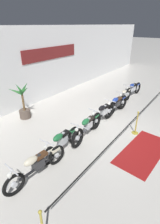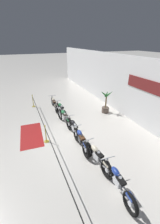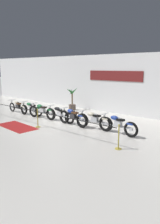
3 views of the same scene
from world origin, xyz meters
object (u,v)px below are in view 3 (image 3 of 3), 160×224
object	(u,v)px
stanchion_mid_right	(119,141)
stanchion_mid_left	(38,121)
motorcycle_green_2	(42,111)
motorcycle_blue_6	(117,125)
motorcycle_black_3	(59,114)
potted_palm_left_of_row	(72,101)
motorcycle_green_1	(31,109)
floor_banner	(17,127)
motorcycle_cream_5	(94,120)
motorcycle_blue_4	(73,117)
stanchion_far_left	(22,111)
motorcycle_cream_0	(18,107)

from	to	relation	value
stanchion_mid_right	stanchion_mid_left	bearing A→B (deg)	180.00
motorcycle_green_2	motorcycle_blue_6	distance (m)	5.49
stanchion_mid_left	stanchion_mid_right	size ratio (longest dim) A/B	1.00
motorcycle_black_3	potted_palm_left_of_row	bearing A→B (deg)	120.70
motorcycle_green_1	floor_banner	xyz separation A→B (m)	(1.85, -2.41, -0.45)
motorcycle_cream_5	potted_palm_left_of_row	size ratio (longest dim) A/B	1.26
motorcycle_cream_5	potted_palm_left_of_row	world-z (taller)	potted_palm_left_of_row
motorcycle_blue_4	motorcycle_cream_5	bearing A→B (deg)	6.58
motorcycle_blue_4	stanchion_far_left	world-z (taller)	stanchion_far_left
motorcycle_green_2	stanchion_mid_left	world-z (taller)	stanchion_mid_left
motorcycle_cream_5	floor_banner	bearing A→B (deg)	-146.36
motorcycle_green_2	motorcycle_black_3	size ratio (longest dim) A/B	0.97
motorcycle_black_3	motorcycle_cream_5	bearing A→B (deg)	1.44
motorcycle_cream_0	motorcycle_cream_5	xyz separation A→B (m)	(6.77, 0.19, 0.02)
motorcycle_black_3	stanchion_mid_right	distance (m)	5.36
motorcycle_cream_0	motorcycle_blue_4	size ratio (longest dim) A/B	1.01
motorcycle_black_3	stanchion_far_left	bearing A→B (deg)	-133.17
stanchion_mid_left	motorcycle_green_1	bearing A→B (deg)	149.09
motorcycle_blue_6	potted_palm_left_of_row	size ratio (longest dim) A/B	1.31
motorcycle_black_3	floor_banner	xyz separation A→B (m)	(-1.04, -2.34, -0.46)
motorcycle_cream_0	motorcycle_green_2	xyz separation A→B (m)	(2.70, 0.01, 0.01)
stanchion_far_left	motorcycle_cream_0	bearing A→B (deg)	150.50
motorcycle_green_1	stanchion_mid_right	distance (m)	8.17
stanchion_mid_left	floor_banner	bearing A→B (deg)	-144.76
potted_palm_left_of_row	stanchion_mid_left	size ratio (longest dim) A/B	1.70
motorcycle_blue_4	potted_palm_left_of_row	size ratio (longest dim) A/B	1.25
stanchion_mid_right	floor_banner	distance (m)	6.19
motorcycle_blue_4	potted_palm_left_of_row	bearing A→B (deg)	132.60
motorcycle_cream_0	stanchion_mid_left	size ratio (longest dim) A/B	2.15
potted_palm_left_of_row	stanchion_far_left	xyz separation A→B (m)	(0.46, -4.99, 0.03)
motorcycle_cream_0	floor_banner	bearing A→B (deg)	-34.97
motorcycle_green_1	stanchion_mid_left	world-z (taller)	stanchion_mid_left
motorcycle_green_2	stanchion_mid_right	size ratio (longest dim) A/B	2.21
motorcycle_blue_4	motorcycle_green_2	bearing A→B (deg)	-179.46
potted_palm_left_of_row	stanchion_mid_right	bearing A→B (deg)	-35.12
motorcycle_blue_6	floor_banner	bearing A→B (deg)	-153.72
stanchion_mid_right	motorcycle_cream_0	bearing A→B (deg)	170.80
motorcycle_cream_0	stanchion_far_left	bearing A→B (deg)	-29.50
motorcycle_cream_5	motorcycle_blue_6	bearing A→B (deg)	2.99
motorcycle_cream_0	floor_banner	distance (m)	3.88
motorcycle_green_1	potted_palm_left_of_row	world-z (taller)	potted_palm_left_of_row
motorcycle_blue_4	stanchion_mid_right	xyz separation A→B (m)	(3.92, -1.54, -0.12)
potted_palm_left_of_row	stanchion_mid_left	xyz separation A→B (m)	(1.95, -4.99, -0.35)
motorcycle_blue_4	motorcycle_cream_5	xyz separation A→B (m)	(1.39, 0.16, 0.00)
motorcycle_black_3	motorcycle_cream_5	xyz separation A→B (m)	(2.58, 0.06, 0.02)
potted_palm_left_of_row	motorcycle_cream_0	bearing A→B (deg)	-122.31
stanchion_mid_left	floor_banner	xyz separation A→B (m)	(-1.00, -0.70, -0.35)
motorcycle_green_1	motorcycle_black_3	bearing A→B (deg)	-1.31
motorcycle_cream_0	motorcycle_green_2	world-z (taller)	motorcycle_green_2
motorcycle_green_2	floor_banner	xyz separation A→B (m)	(0.46, -2.22, -0.47)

